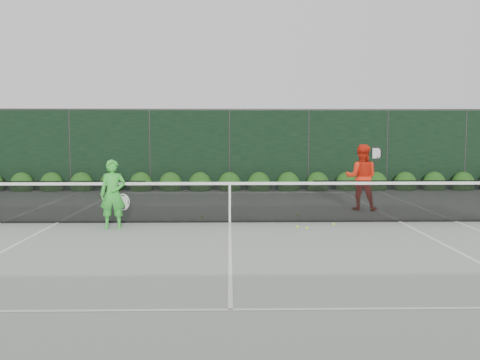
{
  "coord_description": "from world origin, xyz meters",
  "views": [
    {
      "loc": [
        -0.01,
        -12.7,
        2.14
      ],
      "look_at": [
        0.25,
        0.3,
        1.0
      ],
      "focal_mm": 40.0,
      "sensor_mm": 36.0,
      "label": 1
    }
  ],
  "objects": [
    {
      "name": "ground",
      "position": [
        0.0,
        0.0,
        0.0
      ],
      "size": [
        80.0,
        80.0,
        0.0
      ],
      "primitive_type": "plane",
      "color": "gray",
      "rests_on": "ground"
    },
    {
      "name": "hedge_row",
      "position": [
        -0.0,
        7.15,
        0.23
      ],
      "size": [
        31.66,
        0.65,
        0.94
      ],
      "color": "#16380F",
      "rests_on": "ground"
    },
    {
      "name": "windscreen_fence",
      "position": [
        0.0,
        -2.71,
        1.51
      ],
      "size": [
        32.0,
        21.07,
        3.06
      ],
      "color": "black",
      "rests_on": "ground"
    },
    {
      "name": "player_woman",
      "position": [
        -2.62,
        -0.75,
        0.77
      ],
      "size": [
        0.66,
        0.44,
        1.55
      ],
      "rotation": [
        0.0,
        0.0,
        0.13
      ],
      "color": "green",
      "rests_on": "ground"
    },
    {
      "name": "tennis_net",
      "position": [
        -0.02,
        0.0,
        0.53
      ],
      "size": [
        12.9,
        0.1,
        1.07
      ],
      "color": "black",
      "rests_on": "ground"
    },
    {
      "name": "player_man",
      "position": [
        3.68,
        2.07,
        0.92
      ],
      "size": [
        1.05,
        0.91,
        1.83
      ],
      "rotation": [
        0.0,
        0.0,
        2.86
      ],
      "color": "red",
      "rests_on": "ground"
    },
    {
      "name": "court_lines",
      "position": [
        0.0,
        0.0,
        0.01
      ],
      "size": [
        11.03,
        23.83,
        0.01
      ],
      "color": "white",
      "rests_on": "ground"
    },
    {
      "name": "tennis_balls",
      "position": [
        1.34,
        -0.12,
        0.03
      ],
      "size": [
        3.17,
        2.01,
        0.07
      ],
      "color": "#C9ED34",
      "rests_on": "ground"
    }
  ]
}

